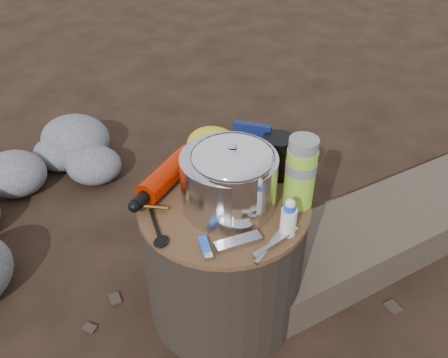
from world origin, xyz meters
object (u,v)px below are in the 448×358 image
(camping_pot, at_px, (232,179))
(travel_mug, at_px, (278,157))
(thermos, at_px, (300,173))
(fuel_bottle, at_px, (167,175))
(stump, at_px, (224,258))
(log_main, at_px, (423,212))

(camping_pot, bearing_deg, travel_mug, 71.28)
(thermos, bearing_deg, travel_mug, 131.17)
(fuel_bottle, xyz_separation_m, travel_mug, (0.26, 0.15, 0.03))
(stump, bearing_deg, thermos, 21.50)
(stump, bearing_deg, fuel_bottle, 174.44)
(fuel_bottle, height_order, travel_mug, travel_mug)
(thermos, height_order, travel_mug, thermos)
(fuel_bottle, relative_size, thermos, 1.40)
(camping_pot, xyz_separation_m, fuel_bottle, (-0.20, 0.04, -0.06))
(fuel_bottle, distance_m, travel_mug, 0.30)
(thermos, relative_size, travel_mug, 1.58)
(log_main, xyz_separation_m, camping_pot, (-0.51, -0.59, 0.43))
(travel_mug, bearing_deg, camping_pot, -108.72)
(thermos, bearing_deg, log_main, 54.41)
(fuel_bottle, bearing_deg, stump, 0.63)
(camping_pot, bearing_deg, fuel_bottle, 169.66)
(thermos, bearing_deg, fuel_bottle, -171.36)
(stump, relative_size, fuel_bottle, 1.67)
(fuel_bottle, xyz_separation_m, thermos, (0.34, 0.05, 0.06))
(fuel_bottle, relative_size, travel_mug, 2.22)
(stump, height_order, camping_pot, camping_pot)
(log_main, bearing_deg, fuel_bottle, -102.39)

